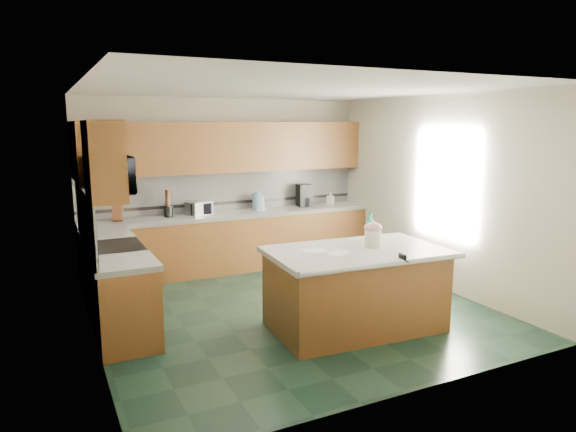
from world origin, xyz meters
TOP-DOWN VIEW (x-y plane):
  - floor at (0.00, 0.00)m, footprint 4.60×4.60m
  - ceiling at (0.00, 0.00)m, footprint 4.60×4.60m
  - wall_back at (0.00, 2.32)m, footprint 4.60×0.04m
  - wall_front at (0.00, -2.32)m, footprint 4.60×0.04m
  - wall_left at (-2.32, 0.00)m, footprint 0.04×4.60m
  - wall_right at (2.32, 0.00)m, footprint 0.04×4.60m
  - back_base_cab at (0.00, 2.00)m, footprint 4.60×0.60m
  - back_countertop at (0.00, 2.00)m, footprint 4.60×0.64m
  - back_upper_cab at (0.00, 2.13)m, footprint 4.60×0.33m
  - back_backsplash at (0.00, 2.29)m, footprint 4.60×0.02m
  - back_accent_band at (0.00, 2.28)m, footprint 4.60×0.01m
  - left_base_cab_rear at (-2.00, 1.29)m, footprint 0.60×0.82m
  - left_counter_rear at (-2.00, 1.29)m, footprint 0.64×0.82m
  - left_base_cab_front at (-2.00, -0.24)m, footprint 0.60×0.72m
  - left_counter_front at (-2.00, -0.24)m, footprint 0.64×0.72m
  - left_backsplash at (-2.29, 0.55)m, footprint 0.02×2.30m
  - left_accent_band at (-2.28, 0.55)m, footprint 0.01×2.30m
  - left_upper_cab_rear at (-2.13, 1.42)m, footprint 0.33×1.09m
  - left_upper_cab_front at (-2.13, -0.24)m, footprint 0.33×0.72m
  - range_body at (-2.00, 0.50)m, footprint 0.60×0.76m
  - range_oven_door at (-1.71, 0.50)m, footprint 0.02×0.68m
  - range_cooktop at (-2.00, 0.50)m, footprint 0.62×0.78m
  - range_handle at (-1.68, 0.50)m, footprint 0.02×0.66m
  - range_backguard at (-2.26, 0.50)m, footprint 0.06×0.76m
  - microwave at (-2.00, 0.50)m, footprint 0.50×0.73m
  - island_base at (0.40, -0.87)m, footprint 1.91×1.17m
  - island_top at (0.40, -0.87)m, footprint 2.01×1.27m
  - island_bullnose at (0.40, -1.45)m, footprint 1.94×0.18m
  - treat_jar at (0.62, -0.86)m, footprint 0.20×0.20m
  - treat_jar_lid at (0.62, -0.86)m, footprint 0.20×0.20m
  - treat_jar_knob at (0.62, -0.86)m, footprint 0.07×0.02m
  - treat_jar_knob_end_l at (0.59, -0.86)m, footprint 0.03×0.03m
  - treat_jar_knob_end_r at (0.66, -0.86)m, footprint 0.03×0.03m
  - soap_bottle_island at (0.77, -0.60)m, footprint 0.16×0.16m
  - paper_sheet_a at (0.14, -0.93)m, footprint 0.32×0.30m
  - paper_sheet_b at (-0.05, -0.72)m, footprint 0.28×0.23m
  - clamp_body at (0.60, -1.43)m, footprint 0.03×0.10m
  - clamp_handle at (0.60, -1.49)m, footprint 0.02×0.07m
  - knife_block at (-1.74, 2.05)m, footprint 0.19×0.22m
  - utensil_crock at (-1.00, 2.08)m, footprint 0.14×0.14m
  - utensil_bundle at (-1.00, 2.08)m, footprint 0.08×0.08m
  - toaster_oven at (-0.54, 2.05)m, footprint 0.43×0.37m
  - toaster_oven_door at (-0.54, 1.93)m, footprint 0.32×0.01m
  - paper_towel at (0.52, 2.10)m, footprint 0.10×0.10m
  - paper_towel_base at (0.52, 2.10)m, footprint 0.15×0.15m
  - water_jug at (0.44, 2.06)m, footprint 0.16×0.16m
  - water_jug_neck at (0.44, 2.06)m, footprint 0.08×0.08m
  - coffee_maker at (1.30, 2.08)m, footprint 0.25×0.27m
  - coffee_carafe at (1.30, 2.02)m, footprint 0.16×0.16m
  - soap_bottle_back at (1.80, 2.05)m, footprint 0.14×0.14m
  - soap_back_cap at (1.80, 2.05)m, footprint 0.02×0.02m
  - window_light_proxy at (2.29, -0.20)m, footprint 0.02×1.40m

SIDE VIEW (x-z plane):
  - floor at x=0.00m, z-range 0.00..0.00m
  - range_oven_door at x=-1.71m, z-range 0.12..0.68m
  - back_base_cab at x=0.00m, z-range 0.00..0.86m
  - left_base_cab_rear at x=-2.00m, z-range 0.00..0.86m
  - left_base_cab_front at x=-2.00m, z-range 0.00..0.86m
  - island_base at x=0.40m, z-range 0.00..0.86m
  - range_body at x=-2.00m, z-range 0.00..0.88m
  - range_handle at x=-1.68m, z-range 0.77..0.79m
  - back_countertop at x=0.00m, z-range 0.86..0.92m
  - left_counter_rear at x=-2.00m, z-range 0.86..0.92m
  - left_counter_front at x=-2.00m, z-range 0.86..0.92m
  - island_top at x=0.40m, z-range 0.86..0.92m
  - island_bullnose at x=0.40m, z-range 0.86..0.92m
  - range_cooktop at x=-2.00m, z-range 0.88..0.92m
  - clamp_handle at x=0.60m, z-range 0.90..0.92m
  - paper_sheet_a at x=0.14m, z-range 0.92..0.92m
  - paper_sheet_b at x=-0.05m, z-range 0.92..0.92m
  - paper_towel_base at x=0.52m, z-range 0.92..0.93m
  - clamp_body at x=0.60m, z-range 0.88..0.98m
  - coffee_carafe at x=1.30m, z-range 0.92..1.08m
  - utensil_crock at x=-1.00m, z-range 0.92..1.09m
  - treat_jar at x=0.62m, z-range 0.92..1.11m
  - range_backguard at x=-2.26m, z-range 0.93..1.11m
  - toaster_oven at x=-0.54m, z-range 0.92..1.13m
  - toaster_oven_door at x=-0.54m, z-range 0.94..1.11m
  - soap_bottle_back at x=1.80m, z-range 0.92..1.15m
  - paper_towel at x=0.52m, z-range 0.92..1.15m
  - back_accent_band at x=0.00m, z-range 1.02..1.06m
  - left_accent_band at x=-2.28m, z-range 1.02..1.06m
  - knife_block at x=-1.74m, z-range 0.91..1.18m
  - water_jug at x=0.44m, z-range 0.92..1.19m
  - soap_bottle_island at x=0.77m, z-range 0.92..1.26m
  - coffee_maker at x=1.30m, z-range 0.92..1.30m
  - treat_jar_lid at x=0.62m, z-range 1.08..1.21m
  - soap_back_cap at x=1.80m, z-range 1.15..1.18m
  - treat_jar_knob at x=0.62m, z-range 1.18..1.20m
  - treat_jar_knob_end_l at x=0.59m, z-range 1.17..1.21m
  - treat_jar_knob_end_r at x=0.66m, z-range 1.17..1.21m
  - water_jug_neck at x=0.44m, z-range 1.19..1.23m
  - utensil_bundle at x=-1.00m, z-range 1.09..1.34m
  - back_backsplash at x=0.00m, z-range 0.92..1.55m
  - left_backsplash at x=-2.29m, z-range 0.92..1.55m
  - wall_back at x=0.00m, z-range 0.00..2.70m
  - wall_front at x=0.00m, z-range 0.00..2.70m
  - wall_left at x=-2.32m, z-range 0.00..2.70m
  - wall_right at x=2.32m, z-range 0.00..2.70m
  - window_light_proxy at x=2.29m, z-range 0.95..2.05m
  - microwave at x=-2.00m, z-range 1.53..1.94m
  - back_upper_cab at x=0.00m, z-range 1.55..2.33m
  - left_upper_cab_rear at x=-2.13m, z-range 1.55..2.33m
  - left_upper_cab_front at x=-2.13m, z-range 1.55..2.33m
  - ceiling at x=0.00m, z-range 2.70..2.70m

